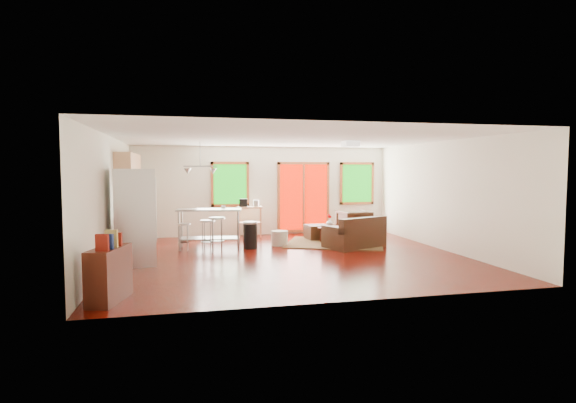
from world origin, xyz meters
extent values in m
cube|color=#380602|center=(0.00, 0.00, -0.01)|extent=(7.50, 7.00, 0.02)
cube|color=white|center=(0.00, 0.00, 2.61)|extent=(7.50, 7.00, 0.02)
cube|color=white|center=(0.00, 3.51, 1.30)|extent=(7.50, 0.02, 2.60)
cube|color=white|center=(-3.76, 0.00, 1.30)|extent=(0.02, 7.00, 2.60)
cube|color=white|center=(3.76, 0.00, 1.30)|extent=(0.02, 7.00, 2.60)
cube|color=white|center=(0.00, -3.51, 1.30)|extent=(7.50, 0.02, 2.60)
cube|color=#0C520B|center=(-1.00, 3.46, 1.50)|extent=(0.94, 0.02, 1.14)
cube|color=#A04921|center=(-1.00, 3.46, 2.11)|extent=(1.10, 0.05, 0.08)
cube|color=#A04921|center=(-1.00, 3.46, 0.89)|extent=(1.10, 0.05, 0.08)
cube|color=#A04921|center=(-1.51, 3.46, 1.50)|extent=(0.08, 0.05, 1.30)
cube|color=#A04921|center=(-0.49, 3.46, 1.50)|extent=(0.08, 0.05, 1.30)
cube|color=#A90C00|center=(1.20, 3.46, 1.10)|extent=(1.44, 0.02, 1.94)
cube|color=#A04921|center=(1.20, 3.46, 2.11)|extent=(1.60, 0.05, 0.08)
cube|color=#A04921|center=(1.20, 3.46, 0.09)|extent=(1.60, 0.05, 0.08)
cube|color=#A04921|center=(0.44, 3.46, 1.10)|extent=(0.08, 0.05, 2.10)
cube|color=#A04921|center=(1.96, 3.46, 1.10)|extent=(0.08, 0.05, 2.10)
cube|color=#A04921|center=(1.20, 3.46, 1.10)|extent=(0.08, 0.05, 1.94)
cube|color=#0C520B|center=(2.90, 3.46, 1.50)|extent=(0.94, 0.02, 1.14)
cube|color=#A04921|center=(2.90, 3.46, 2.11)|extent=(1.10, 0.05, 0.08)
cube|color=#A04921|center=(2.90, 3.46, 0.89)|extent=(1.10, 0.05, 0.08)
cube|color=#A04921|center=(2.39, 3.46, 1.50)|extent=(0.08, 0.05, 1.30)
cube|color=#A04921|center=(3.41, 3.46, 1.50)|extent=(0.08, 0.05, 1.30)
cube|color=#3D552F|center=(1.50, 1.42, 0.01)|extent=(2.96, 2.67, 0.02)
cube|color=black|center=(1.79, 0.80, 0.20)|extent=(1.64, 1.31, 0.40)
cube|color=black|center=(1.91, 0.52, 0.59)|extent=(1.40, 0.73, 0.36)
cube|color=black|center=(1.22, 0.56, 0.48)|extent=(0.49, 0.83, 0.15)
cube|color=black|center=(2.37, 1.05, 0.48)|extent=(0.49, 0.83, 0.15)
cube|color=black|center=(1.48, 0.73, 0.46)|extent=(0.75, 0.72, 0.12)
cube|color=black|center=(2.07, 0.97, 0.46)|extent=(0.75, 0.72, 0.12)
cube|color=#38130A|center=(1.66, 1.81, 0.37)|extent=(1.10, 0.81, 0.04)
cube|color=#38130A|center=(1.21, 1.70, 0.18)|extent=(0.07, 0.07, 0.35)
cube|color=#38130A|center=(2.01, 1.50, 0.18)|extent=(0.07, 0.07, 0.35)
cube|color=#38130A|center=(1.31, 2.12, 0.18)|extent=(0.07, 0.07, 0.35)
cube|color=#38130A|center=(2.11, 1.92, 0.18)|extent=(0.07, 0.07, 0.35)
imported|color=black|center=(2.45, 2.51, 0.42)|extent=(0.87, 0.82, 0.83)
cube|color=black|center=(1.27, 2.22, 0.20)|extent=(0.65, 0.65, 0.40)
cylinder|color=beige|center=(0.05, 1.51, 0.19)|extent=(0.51, 0.51, 0.37)
imported|color=silver|center=(1.53, 1.96, 0.49)|extent=(0.24, 0.24, 0.18)
sphere|color=#C80000|center=(1.56, 1.99, 0.64)|extent=(0.09, 0.09, 0.07)
sphere|color=#C80000|center=(1.51, 1.93, 0.66)|extent=(0.09, 0.09, 0.07)
sphere|color=#C80000|center=(1.52, 2.00, 0.68)|extent=(0.09, 0.09, 0.07)
imported|color=maroon|center=(2.14, 1.65, 0.56)|extent=(0.23, 0.09, 0.31)
cube|color=tan|center=(-3.45, 1.70, 0.45)|extent=(0.60, 2.20, 0.90)
cube|color=black|center=(-3.45, 1.70, 0.92)|extent=(0.64, 2.24, 0.04)
cube|color=tan|center=(-3.57, 1.70, 1.95)|extent=(0.36, 2.20, 0.70)
cylinder|color=#B7BABC|center=(-3.45, 1.20, 1.03)|extent=(0.12, 0.12, 0.18)
cube|color=black|center=(-3.45, 2.10, 1.04)|extent=(0.22, 0.18, 0.20)
cube|color=#B7BABC|center=(-3.26, -0.16, 0.97)|extent=(0.87, 0.86, 1.93)
cube|color=gray|center=(-2.89, -0.10, 0.97)|extent=(0.12, 0.70, 1.89)
cylinder|color=gray|center=(-2.84, -0.33, 1.13)|extent=(0.03, 0.03, 1.29)
cylinder|color=gray|center=(-2.90, 0.13, 1.13)|extent=(0.03, 0.03, 1.29)
cube|color=#B7BABC|center=(-1.70, 1.41, 0.95)|extent=(1.61, 0.82, 0.04)
cube|color=gray|center=(-1.70, 1.41, 0.26)|extent=(1.49, 0.73, 0.03)
cylinder|color=gray|center=(-2.42, 1.28, 0.47)|extent=(0.05, 0.05, 0.93)
cylinder|color=gray|center=(-1.05, 1.08, 0.47)|extent=(0.05, 0.05, 0.93)
cylinder|color=gray|center=(-2.36, 1.74, 0.47)|extent=(0.05, 0.05, 0.93)
cylinder|color=gray|center=(-0.98, 1.55, 0.47)|extent=(0.05, 0.05, 0.93)
imported|color=white|center=(-1.35, 1.60, 1.01)|extent=(0.12, 0.10, 0.11)
cylinder|color=#B7BABC|center=(-2.31, 1.27, 0.63)|extent=(0.33, 0.33, 0.04)
cylinder|color=gray|center=(-2.22, 1.35, 0.31)|extent=(0.02, 0.02, 0.61)
cylinder|color=gray|center=(-2.38, 1.36, 0.31)|extent=(0.02, 0.02, 0.61)
cylinder|color=gray|center=(-2.40, 1.20, 0.31)|extent=(0.02, 0.02, 0.61)
cylinder|color=gray|center=(-2.23, 1.19, 0.31)|extent=(0.02, 0.02, 0.61)
cylinder|color=gray|center=(-2.31, 1.27, 0.20)|extent=(0.30, 0.30, 0.01)
cylinder|color=#B7BABC|center=(-1.77, 1.08, 0.72)|extent=(0.43, 0.43, 0.04)
cylinder|color=gray|center=(-1.65, 1.15, 0.35)|extent=(0.03, 0.03, 0.70)
cylinder|color=gray|center=(-1.83, 1.20, 0.35)|extent=(0.03, 0.03, 0.70)
cylinder|color=gray|center=(-1.88, 1.02, 0.35)|extent=(0.03, 0.03, 0.70)
cylinder|color=gray|center=(-1.70, 0.97, 0.35)|extent=(0.03, 0.03, 0.70)
cylinder|color=gray|center=(-1.77, 1.08, 0.23)|extent=(0.39, 0.39, 0.02)
cylinder|color=#B7BABC|center=(-1.54, 1.07, 0.78)|extent=(0.39, 0.39, 0.04)
cylinder|color=gray|center=(-1.43, 1.16, 0.38)|extent=(0.03, 0.03, 0.76)
cylinder|color=gray|center=(-1.64, 1.17, 0.38)|extent=(0.03, 0.03, 0.76)
cylinder|color=gray|center=(-1.65, 0.97, 0.38)|extent=(0.03, 0.03, 0.76)
cylinder|color=gray|center=(-1.44, 0.96, 0.38)|extent=(0.03, 0.03, 0.76)
cylinder|color=gray|center=(-1.54, 1.07, 0.24)|extent=(0.36, 0.36, 0.02)
cylinder|color=black|center=(-0.73, 1.23, 0.31)|extent=(0.46, 0.46, 0.61)
cylinder|color=#B7BABC|center=(-0.73, 1.23, 0.63)|extent=(0.47, 0.47, 0.05)
cube|color=tan|center=(-0.47, 3.15, 0.85)|extent=(0.77, 0.55, 0.04)
cube|color=tan|center=(-0.47, 3.15, 0.41)|extent=(0.73, 0.52, 0.03)
cube|color=tan|center=(-0.80, 3.01, 0.43)|extent=(0.05, 0.05, 0.86)
cube|color=tan|center=(-0.20, 2.92, 0.43)|extent=(0.05, 0.05, 0.86)
cube|color=tan|center=(-0.75, 3.37, 0.43)|extent=(0.05, 0.05, 0.86)
cube|color=tan|center=(-0.15, 3.29, 0.43)|extent=(0.05, 0.05, 0.86)
cube|color=black|center=(-0.66, 3.17, 0.98)|extent=(0.25, 0.23, 0.22)
cylinder|color=#B7BABC|center=(-0.29, 3.12, 0.96)|extent=(0.18, 0.18, 0.18)
cube|color=#38130A|center=(-3.35, -2.72, 0.40)|extent=(0.57, 0.95, 0.79)
cube|color=maroon|center=(-3.38, -3.02, 0.91)|extent=(0.18, 0.09, 0.24)
cube|color=navy|center=(-3.34, -2.88, 0.90)|extent=(0.18, 0.09, 0.22)
cube|color=tan|center=(-3.30, -2.73, 0.92)|extent=(0.18, 0.09, 0.26)
cube|color=maroon|center=(-3.26, -2.59, 0.89)|extent=(0.18, 0.09, 0.20)
cube|color=white|center=(1.60, 0.60, 2.53)|extent=(0.35, 0.35, 0.12)
cylinder|color=gray|center=(-1.90, 1.50, 2.30)|extent=(0.02, 0.02, 0.60)
cube|color=gray|center=(-1.90, 1.50, 2.00)|extent=(0.80, 0.04, 0.03)
cone|color=#B7BABC|center=(-2.20, 1.50, 1.88)|extent=(0.18, 0.18, 0.14)
cone|color=#B7BABC|center=(-1.60, 1.50, 1.88)|extent=(0.18, 0.18, 0.14)
camera|label=1|loc=(-2.24, -9.55, 1.91)|focal=28.00mm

